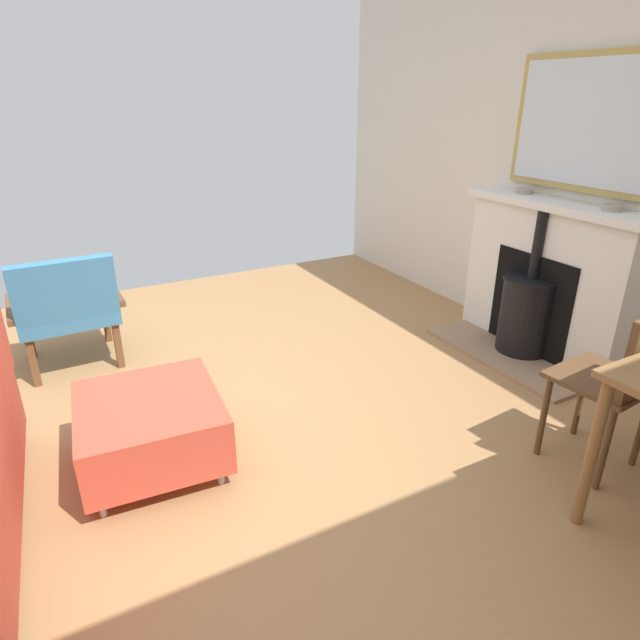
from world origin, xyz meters
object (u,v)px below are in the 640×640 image
object	(u,v)px
fireplace	(541,287)
dining_chair_near_fireplace	(621,376)
mantel_bowl_near	(524,190)
mantel_bowl_far	(613,207)
ottoman	(151,425)
armchair_accent	(67,306)

from	to	relation	value
fireplace	dining_chair_near_fireplace	xyz separation A→B (m)	(0.76, 1.09, 0.04)
mantel_bowl_near	dining_chair_near_fireplace	xyz separation A→B (m)	(0.80, 1.41, -0.57)
dining_chair_near_fireplace	mantel_bowl_near	bearing A→B (deg)	-119.70
mantel_bowl_far	ottoman	xyz separation A→B (m)	(2.74, -0.34, -0.87)
mantel_bowl_near	fireplace	bearing A→B (deg)	81.51
ottoman	armchair_accent	xyz separation A→B (m)	(0.23, -1.29, 0.22)
fireplace	mantel_bowl_far	distance (m)	0.71
armchair_accent	dining_chair_near_fireplace	bearing A→B (deg)	132.52
armchair_accent	dining_chair_near_fireplace	distance (m)	3.21
mantel_bowl_far	ottoman	distance (m)	2.89
ottoman	dining_chair_near_fireplace	size ratio (longest dim) A/B	0.86
fireplace	armchair_accent	bearing A→B (deg)	-23.51
fireplace	mantel_bowl_far	bearing A→B (deg)	97.37
armchair_accent	fireplace	bearing A→B (deg)	156.49
mantel_bowl_far	fireplace	bearing A→B (deg)	-82.63
ottoman	dining_chair_near_fireplace	xyz separation A→B (m)	(-1.93, 1.07, 0.29)
dining_chair_near_fireplace	mantel_bowl_far	bearing A→B (deg)	-137.58
ottoman	mantel_bowl_far	bearing A→B (deg)	172.91
mantel_bowl_near	ottoman	bearing A→B (deg)	6.93
armchair_accent	dining_chair_near_fireplace	xyz separation A→B (m)	(-2.17, 2.37, 0.07)
fireplace	ottoman	bearing A→B (deg)	0.43
mantel_bowl_far	ottoman	world-z (taller)	mantel_bowl_far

